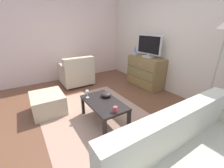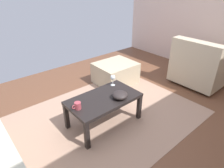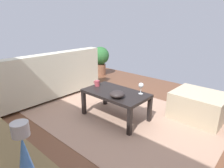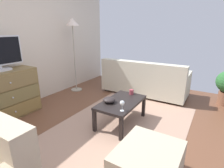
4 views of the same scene
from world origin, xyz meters
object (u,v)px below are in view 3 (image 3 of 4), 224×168
Objects in this scene: bowl_decorative at (117,94)px; mug at (97,83)px; wine_glass at (141,86)px; ottoman at (198,106)px; coffee_table at (116,95)px; couch_large at (46,79)px; potted_plant at (100,58)px.

mug is at bearing -15.54° from bowl_decorative.
ottoman is (-0.59, -0.61, -0.32)m from wine_glass.
couch_large reaches higher than coffee_table.
mug is at bearing 13.97° from wine_glass.
mug is (0.38, -0.01, 0.09)m from coffee_table.
couch_large is at bearing 7.52° from coffee_table.
wine_glass is 0.91m from ottoman.
mug is 0.16× the size of ottoman.
bowl_decorative is at bearing 164.46° from mug.
mug is at bearing 31.61° from ottoman.
couch_large reaches higher than wine_glass.
couch_large reaches higher than potted_plant.
wine_glass is 0.36m from bowl_decorative.
bowl_decorative is 1.22m from ottoman.
coffee_table is at bearing -43.54° from bowl_decorative.
bowl_decorative is 1.68m from couch_large.
coffee_table is 0.39m from wine_glass.
potted_plant reaches higher than bowl_decorative.
wine_glass is at bearing -116.29° from bowl_decorative.
bowl_decorative is at bearing 139.92° from potted_plant.
potted_plant is (1.41, -1.48, -0.01)m from mug.
ottoman is at bearing 165.39° from potted_plant.
bowl_decorative is 2.53m from potted_plant.
bowl_decorative is (-0.52, 0.15, 0.00)m from mug.
bowl_decorative is at bearing 63.71° from wine_glass.
couch_large is (1.83, 0.38, -0.19)m from wine_glass.
wine_glass reaches higher than bowl_decorative.
potted_plant is (1.94, -1.63, -0.01)m from bowl_decorative.
potted_plant reaches higher than wine_glass.
coffee_table reaches higher than ottoman.
coffee_table is 0.22m from bowl_decorative.
ottoman is at bearing -157.74° from couch_large.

